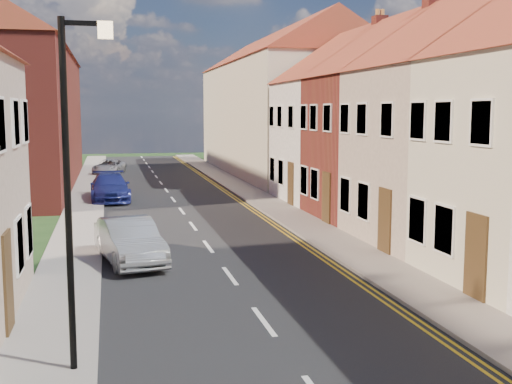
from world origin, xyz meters
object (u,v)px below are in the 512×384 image
lamppost (72,174)px  car_mid (130,241)px  car_far (110,187)px  car_distant (109,167)px

lamppost → car_mid: (1.15, 8.23, -2.86)m
lamppost → car_far: (0.61, 22.44, -2.84)m
lamppost → car_mid: bearing=82.1°
car_far → car_distant: size_ratio=1.23×
car_mid → car_far: bearing=81.2°
lamppost → car_mid: 8.79m
lamppost → car_far: 22.63m
lamppost → car_distant: (0.61, 36.69, -3.00)m
lamppost → car_mid: lamppost is taller
car_far → lamppost: bearing=-93.3°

